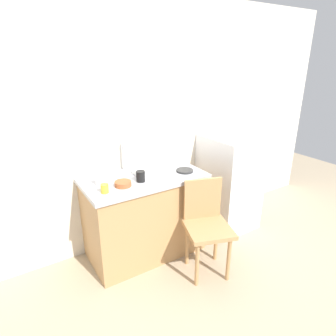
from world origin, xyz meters
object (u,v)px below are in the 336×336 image
(dish_tray, at_px, (148,171))
(cup_white, at_px, (99,179))
(refrigerator, at_px, (228,182))
(cup_yellow, at_px, (105,188))
(chair, at_px, (206,223))
(hotplate, at_px, (185,171))
(cup_black, at_px, (141,176))
(terracotta_bowl, at_px, (123,184))

(dish_tray, relative_size, cup_white, 2.75)
(refrigerator, relative_size, cup_yellow, 14.25)
(chair, bearing_deg, hotplate, 102.73)
(hotplate, height_order, cup_black, cup_black)
(cup_yellow, distance_m, cup_black, 0.37)
(dish_tray, distance_m, cup_black, 0.22)
(terracotta_bowl, bearing_deg, cup_white, 140.11)
(chair, height_order, cup_white, cup_white)
(hotplate, xyz_separation_m, cup_white, (-0.84, 0.14, 0.04))
(cup_black, bearing_deg, terracotta_bowl, -176.76)
(terracotta_bowl, xyz_separation_m, cup_white, (-0.17, 0.14, 0.03))
(dish_tray, bearing_deg, terracotta_bowl, -154.77)
(refrigerator, height_order, chair, refrigerator)
(refrigerator, xyz_separation_m, dish_tray, (-1.04, 0.07, 0.33))
(terracotta_bowl, height_order, cup_black, cup_black)
(refrigerator, distance_m, dish_tray, 1.09)
(refrigerator, xyz_separation_m, cup_yellow, (-1.56, -0.14, 0.34))
(chair, height_order, dish_tray, dish_tray)
(terracotta_bowl, distance_m, cup_black, 0.18)
(dish_tray, height_order, cup_yellow, cup_yellow)
(refrigerator, distance_m, cup_yellow, 1.61)
(dish_tray, xyz_separation_m, cup_white, (-0.51, -0.02, 0.03))
(terracotta_bowl, distance_m, hotplate, 0.67)
(terracotta_bowl, distance_m, cup_white, 0.23)
(refrigerator, bearing_deg, cup_yellow, -174.88)
(hotplate, bearing_deg, dish_tray, 154.44)
(cup_yellow, bearing_deg, refrigerator, 5.12)
(terracotta_bowl, bearing_deg, hotplate, 0.04)
(chair, height_order, hotplate, chair)
(refrigerator, xyz_separation_m, cup_white, (-1.55, 0.05, 0.36))
(hotplate, distance_m, cup_black, 0.49)
(cup_yellow, xyz_separation_m, cup_black, (0.37, 0.06, 0.01))
(refrigerator, xyz_separation_m, terracotta_bowl, (-1.38, -0.09, 0.33))
(hotplate, height_order, cup_yellow, cup_yellow)
(terracotta_bowl, xyz_separation_m, cup_yellow, (-0.19, -0.05, 0.02))
(terracotta_bowl, height_order, hotplate, terracotta_bowl)
(hotplate, bearing_deg, refrigerator, 7.49)
(dish_tray, relative_size, cup_black, 2.78)
(dish_tray, bearing_deg, cup_white, -178.21)
(chair, bearing_deg, cup_black, 154.39)
(refrigerator, distance_m, cup_white, 1.59)
(cup_yellow, height_order, cup_black, cup_black)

